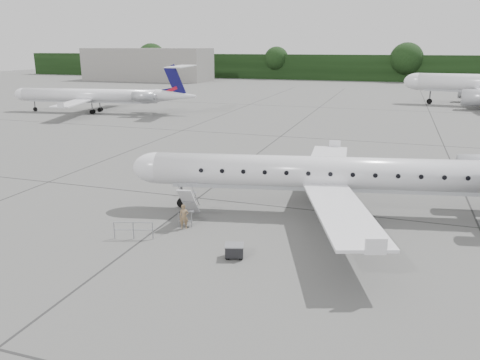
% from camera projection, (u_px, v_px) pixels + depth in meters
% --- Properties ---
extents(ground, '(320.00, 320.00, 0.00)m').
position_uv_depth(ground, '(279.00, 227.00, 28.31)').
color(ground, '#5C5C5A').
rests_on(ground, ground).
extents(treeline, '(260.00, 4.00, 8.00)m').
position_uv_depth(treeline, '(379.00, 68.00, 145.81)').
color(treeline, black).
rests_on(treeline, ground).
extents(terminal_building, '(40.00, 14.00, 10.00)m').
position_uv_depth(terminal_building, '(148.00, 64.00, 148.49)').
color(terminal_building, gray).
rests_on(terminal_building, ground).
extents(main_regional_jet, '(33.13, 26.77, 7.54)m').
position_uv_depth(main_regional_jet, '(332.00, 157.00, 29.70)').
color(main_regional_jet, silver).
rests_on(main_regional_jet, ground).
extents(airstair, '(1.35, 2.63, 2.36)m').
position_uv_depth(airstair, '(189.00, 202.00, 29.13)').
color(airstair, silver).
rests_on(airstair, ground).
extents(passenger, '(0.65, 0.54, 1.51)m').
position_uv_depth(passenger, '(184.00, 217.00, 27.91)').
color(passenger, olive).
rests_on(passenger, ground).
extents(safety_railing, '(2.13, 0.70, 1.00)m').
position_uv_depth(safety_railing, '(133.00, 231.00, 26.48)').
color(safety_railing, gray).
rests_on(safety_railing, ground).
extents(baggage_cart, '(1.09, 0.98, 0.80)m').
position_uv_depth(baggage_cart, '(234.00, 251.00, 24.13)').
color(baggage_cart, black).
rests_on(baggage_cart, ground).
extents(bg_regional_left, '(32.55, 25.65, 7.76)m').
position_uv_depth(bg_regional_left, '(88.00, 89.00, 76.19)').
color(bg_regional_left, silver).
rests_on(bg_regional_left, ground).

